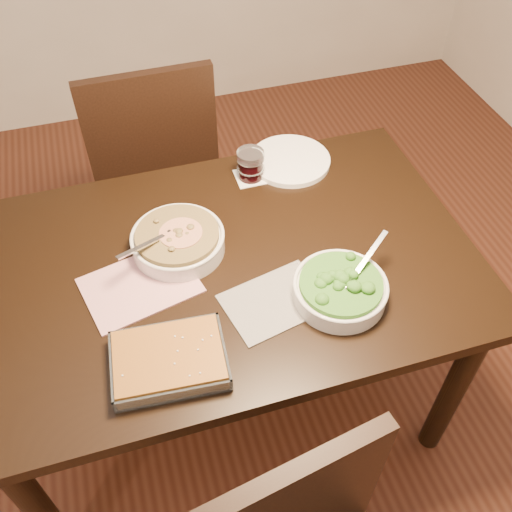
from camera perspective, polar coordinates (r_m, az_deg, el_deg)
ground at (r=2.20m, az=-2.38°, el=-13.68°), size 4.00×4.00×0.00m
table at (r=1.66m, az=-3.08°, el=-2.73°), size 1.40×0.90×0.75m
magazine_a at (r=1.55m, az=-11.51°, el=-2.90°), size 0.33×0.27×0.01m
magazine_b at (r=1.49m, az=1.93°, el=-4.56°), size 0.29×0.24×0.00m
coaster at (r=1.84m, az=-0.53°, el=7.93°), size 0.10×0.10×0.00m
stew_bowl at (r=1.60m, az=-7.81°, el=1.55°), size 0.27×0.26×0.10m
broccoli_bowl at (r=1.49m, az=8.41°, el=-3.27°), size 0.26×0.25×0.09m
baking_dish at (r=1.38m, az=-8.69°, el=-10.24°), size 0.28×0.22×0.05m
wine_tumbler at (r=1.81m, az=-0.54°, el=9.18°), size 0.09×0.09×0.10m
dinner_plate at (r=1.90m, az=3.42°, el=9.52°), size 0.26×0.26×0.02m
chair_far at (r=2.29m, az=-10.25°, el=9.59°), size 0.47×0.47×0.98m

